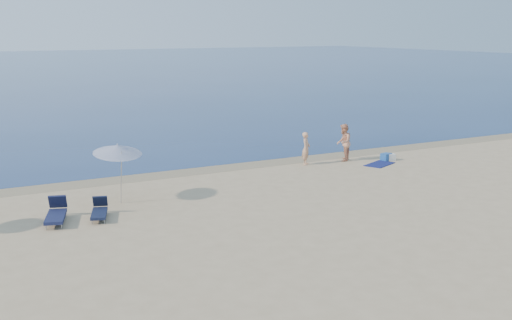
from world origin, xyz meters
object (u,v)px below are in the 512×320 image
Objects in this scene: blue_cooler at (386,157)px; umbrella_near at (118,149)px; person_left at (306,148)px; person_right at (344,142)px.

umbrella_near is at bearing 169.79° from blue_cooler.
umbrella_near is (-9.65, -2.33, 1.21)m from person_left.
blue_cooler is 0.21× the size of umbrella_near.
person_right reaches higher than blue_cooler.
umbrella_near reaches higher than blue_cooler.
person_right is 3.61× the size of blue_cooler.
person_left is 10.00m from umbrella_near.
person_left is 2.08m from person_right.
person_right reaches higher than person_left.
person_left is at bearing 10.71° from umbrella_near.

